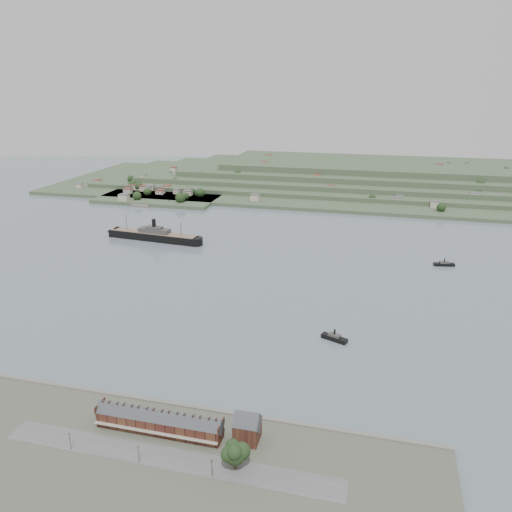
% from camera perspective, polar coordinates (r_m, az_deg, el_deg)
% --- Properties ---
extents(ground, '(1400.00, 1400.00, 0.00)m').
position_cam_1_polar(ground, '(364.50, 1.59, -3.65)').
color(ground, slate).
rests_on(ground, ground).
extents(near_shore, '(220.00, 80.00, 2.60)m').
position_cam_1_polar(near_shore, '(212.39, -10.54, -22.79)').
color(near_shore, '#4C5142').
rests_on(near_shore, ground).
extents(terrace_row, '(55.60, 9.80, 11.07)m').
position_cam_1_polar(terrace_row, '(225.11, -11.02, -18.10)').
color(terrace_row, '#441C18').
rests_on(terrace_row, ground).
extents(gabled_building, '(10.40, 10.18, 14.09)m').
position_cam_1_polar(gabled_building, '(216.37, -1.00, -19.00)').
color(gabled_building, '#441C18').
rests_on(gabled_building, ground).
extents(far_peninsula, '(760.00, 309.00, 30.00)m').
position_cam_1_polar(far_peninsula, '(733.75, 10.64, 8.78)').
color(far_peninsula, '#3C5136').
rests_on(far_peninsula, ground).
extents(steamship, '(103.09, 21.32, 24.73)m').
position_cam_1_polar(steamship, '(483.08, -11.95, 2.34)').
color(steamship, black).
rests_on(steamship, ground).
extents(tugboat, '(16.05, 9.83, 7.04)m').
position_cam_1_polar(tugboat, '(296.84, 8.94, -9.20)').
color(tugboat, black).
rests_on(tugboat, ground).
extents(ferry_west, '(17.27, 7.77, 6.26)m').
position_cam_1_polar(ferry_west, '(622.64, -9.90, 5.99)').
color(ferry_west, black).
rests_on(ferry_west, ground).
extents(ferry_east, '(17.08, 7.74, 6.19)m').
position_cam_1_polar(ferry_east, '(434.85, 20.70, -0.86)').
color(ferry_east, black).
rests_on(ferry_east, ground).
extents(fig_tree, '(10.91, 9.45, 12.17)m').
position_cam_1_polar(fig_tree, '(203.09, -2.39, -21.58)').
color(fig_tree, '#3E2A1C').
rests_on(fig_tree, ground).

